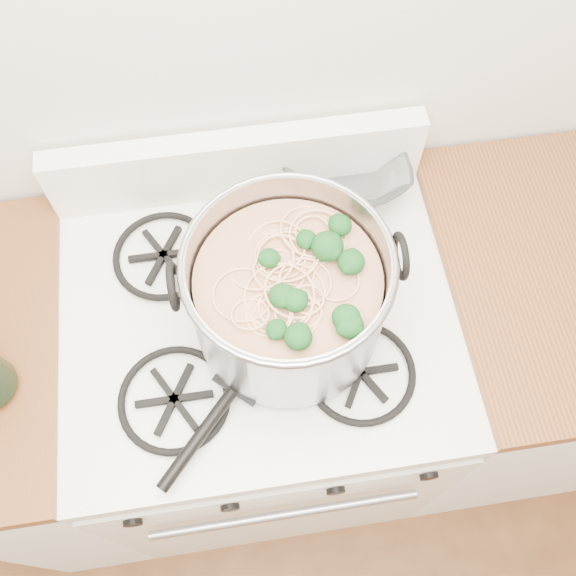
{
  "coord_description": "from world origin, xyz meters",
  "views": [
    {
      "loc": [
        -0.02,
        0.75,
        2.03
      ],
      "look_at": [
        0.05,
        1.23,
        1.06
      ],
      "focal_mm": 40.0,
      "sensor_mm": 36.0,
      "label": 1
    }
  ],
  "objects_px": {
    "gas_range": "(266,389)",
    "glass_bowl": "(343,174)",
    "spatula": "(250,367)",
    "stock_pot": "(288,295)"
  },
  "relations": [
    {
      "from": "stock_pot",
      "to": "glass_bowl",
      "type": "relative_size",
      "value": 3.74
    },
    {
      "from": "gas_range",
      "to": "stock_pot",
      "type": "relative_size",
      "value": 2.42
    },
    {
      "from": "gas_range",
      "to": "stock_pot",
      "type": "distance_m",
      "value": 0.6
    },
    {
      "from": "gas_range",
      "to": "glass_bowl",
      "type": "distance_m",
      "value": 0.61
    },
    {
      "from": "gas_range",
      "to": "stock_pot",
      "type": "bearing_deg",
      "value": -28.46
    },
    {
      "from": "gas_range",
      "to": "stock_pot",
      "type": "height_order",
      "value": "stock_pot"
    },
    {
      "from": "glass_bowl",
      "to": "stock_pot",
      "type": "bearing_deg",
      "value": -117.85
    },
    {
      "from": "spatula",
      "to": "glass_bowl",
      "type": "height_order",
      "value": "glass_bowl"
    },
    {
      "from": "gas_range",
      "to": "glass_bowl",
      "type": "bearing_deg",
      "value": 52.16
    },
    {
      "from": "stock_pot",
      "to": "glass_bowl",
      "type": "height_order",
      "value": "stock_pot"
    }
  ]
}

